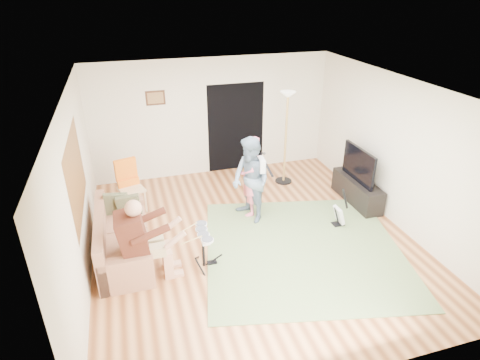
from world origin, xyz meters
name	(u,v)px	position (x,y,z in m)	size (l,w,h in m)	color
floor	(253,238)	(0.00, 0.00, 0.00)	(6.00, 6.00, 0.00)	brown
walls	(254,170)	(0.00, 0.00, 1.35)	(5.50, 6.00, 2.70)	beige
ceiling	(255,89)	(0.00, 0.00, 2.70)	(6.00, 6.00, 0.00)	white
window_blinds	(76,175)	(-2.74, 0.20, 1.55)	(2.05, 2.05, 0.00)	brown
doorway	(236,128)	(0.55, 2.99, 1.05)	(2.10, 2.10, 0.00)	black
picture_frame	(155,98)	(-1.25, 2.99, 1.90)	(0.42, 0.03, 0.32)	#3F2314
area_rug	(303,249)	(0.74, -0.56, 0.01)	(3.30, 3.27, 0.02)	#647E4C
sofa	(119,243)	(-2.29, 0.15, 0.27)	(0.81, 1.97, 0.80)	#AA7355
drummer	(146,248)	(-1.87, -0.50, 0.53)	(0.89, 0.50, 1.36)	#512317
drum_kit	(203,250)	(-1.00, -0.50, 0.29)	(0.37, 0.66, 0.68)	black
singer	(250,177)	(0.22, 0.87, 0.80)	(0.58, 0.38, 1.60)	pink
microphone	(260,156)	(0.42, 0.87, 1.19)	(0.06, 0.06, 0.24)	black
guitarist	(251,180)	(0.17, 0.65, 0.83)	(0.80, 0.63, 1.66)	slate
guitar_held	(261,165)	(0.37, 0.65, 1.13)	(0.12, 0.60, 0.26)	silver
guitar_spare	(339,215)	(1.69, -0.05, 0.22)	(0.28, 0.25, 0.77)	black
torchiere_lamp	(287,122)	(1.39, 1.96, 1.44)	(0.37, 0.37, 2.10)	black
dining_chair	(132,193)	(-1.99, 1.66, 0.38)	(0.56, 0.58, 1.05)	beige
tv_cabinet	(357,191)	(2.50, 0.67, 0.25)	(0.40, 1.40, 0.50)	black
television	(359,165)	(2.45, 0.67, 0.85)	(0.06, 1.06, 0.69)	black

